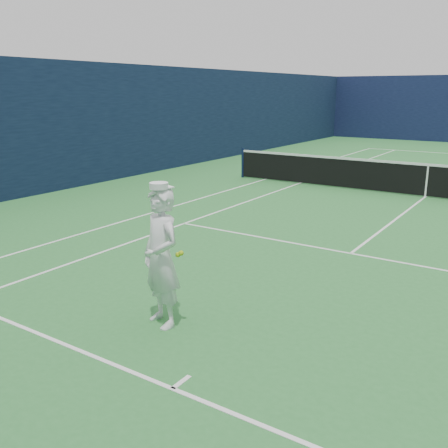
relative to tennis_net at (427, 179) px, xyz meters
The scene contains 5 objects.
ground 0.55m from the tennis_net, ahead, with size 80.00×80.00×0.00m, color #2C7534.
court_markings 0.55m from the tennis_net, ahead, with size 11.03×23.83×0.01m.
windscreen_fence 1.45m from the tennis_net, ahead, with size 20.12×36.12×4.00m.
tennis_net is the anchor object (origin of this frame).
tennis_player 10.81m from the tennis_net, 95.78° to the right, with size 0.80×0.71×1.95m.
Camera 1 is at (3.04, -15.48, 3.08)m, focal length 40.00 mm.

